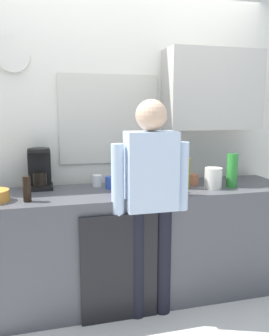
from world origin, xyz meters
name	(u,v)px	position (x,y,z in m)	size (l,w,h in m)	color
ground_plane	(150,313)	(0.00, 0.00, 0.00)	(8.00, 8.00, 0.00)	silver
kitchen_counter	(140,242)	(0.00, 0.30, 0.45)	(2.53, 0.64, 0.90)	#4C4C51
dishwasher_panel	(120,269)	(-0.24, -0.03, 0.40)	(0.56, 0.02, 0.81)	black
back_wall_assembly	(139,129)	(0.10, 0.70, 1.36)	(4.13, 0.42, 2.60)	silver
coffee_maker	(40,170)	(-0.77, 0.54, 1.04)	(0.20, 0.20, 0.33)	black
bottle_olive_oil	(187,174)	(0.37, 0.23, 1.02)	(0.06, 0.06, 0.25)	olive
bottle_clear_soda	(232,170)	(0.76, 0.20, 1.04)	(0.09, 0.09, 0.28)	#2D8C33
bottle_dark_sauce	(27,189)	(-0.85, 0.14, 0.99)	(0.06, 0.06, 0.18)	black
cup_terracotta_mug	(194,179)	(0.49, 0.36, 0.94)	(0.08, 0.08, 0.09)	#B26647
cup_white_mug	(97,181)	(-0.31, 0.50, 0.94)	(0.08, 0.08, 0.10)	white
cup_blue_mug	(110,183)	(-0.22, 0.39, 0.95)	(0.08, 0.08, 0.10)	#3351B2
dish_soap	(172,183)	(0.22, 0.14, 0.97)	(0.06, 0.06, 0.18)	blue
storage_canister	(213,178)	(0.59, 0.19, 0.98)	(0.14, 0.14, 0.17)	silver
person_at_sink	(151,192)	(0.00, 0.00, 0.95)	(0.57, 0.22, 1.60)	black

